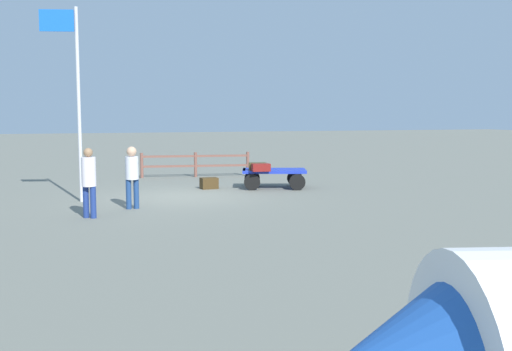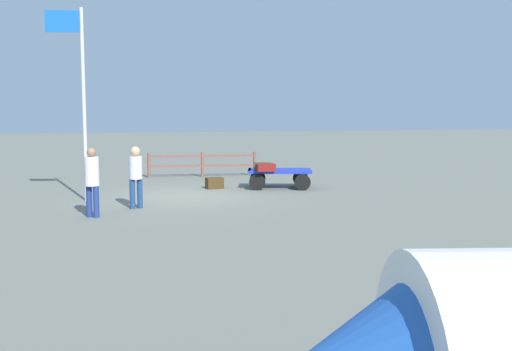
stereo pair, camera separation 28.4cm
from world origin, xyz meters
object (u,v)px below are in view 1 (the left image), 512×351
(luggage_cart, at_px, (273,174))
(flagpole, at_px, (74,86))
(suitcase_grey, at_px, (209,183))
(worker_trailing, at_px, (132,172))
(worker_lead, at_px, (89,178))
(suitcase_maroon, at_px, (257,166))
(suitcase_tan, at_px, (261,167))

(luggage_cart, distance_m, flagpole, 7.03)
(suitcase_grey, relative_size, flagpole, 0.11)
(worker_trailing, bearing_deg, luggage_cart, -149.01)
(worker_lead, relative_size, worker_trailing, 1.03)
(luggage_cart, relative_size, worker_trailing, 1.44)
(suitcase_grey, bearing_deg, worker_trailing, 50.22)
(suitcase_maroon, relative_size, flagpole, 0.12)
(flagpole, bearing_deg, worker_trailing, 128.49)
(luggage_cart, relative_size, suitcase_tan, 3.83)
(suitcase_tan, bearing_deg, luggage_cart, -140.39)
(suitcase_tan, bearing_deg, worker_lead, 32.95)
(suitcase_maroon, bearing_deg, flagpole, 11.13)
(luggage_cart, relative_size, worker_lead, 1.40)
(luggage_cart, height_order, suitcase_tan, suitcase_tan)
(suitcase_grey, bearing_deg, luggage_cart, 167.90)
(suitcase_tan, xyz_separation_m, worker_trailing, (4.36, 2.48, 0.21))
(suitcase_grey, xyz_separation_m, flagpole, (4.22, 1.72, 3.06))
(worker_lead, bearing_deg, suitcase_maroon, -144.48)
(luggage_cart, distance_m, suitcase_maroon, 0.69)
(worker_lead, bearing_deg, suitcase_grey, -131.46)
(worker_lead, bearing_deg, worker_trailing, -136.33)
(worker_trailing, distance_m, flagpole, 3.16)
(worker_trailing, bearing_deg, worker_lead, 43.67)
(worker_trailing, bearing_deg, suitcase_tan, -150.35)
(suitcase_tan, relative_size, worker_lead, 0.36)
(suitcase_grey, xyz_separation_m, worker_trailing, (2.86, 3.44, 0.78))
(suitcase_maroon, bearing_deg, worker_lead, 35.52)
(suitcase_tan, distance_m, worker_lead, 6.54)
(luggage_cart, distance_m, worker_trailing, 5.82)
(luggage_cart, bearing_deg, suitcase_maroon, 13.20)
(luggage_cart, relative_size, flagpole, 0.43)
(worker_lead, height_order, worker_trailing, worker_lead)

